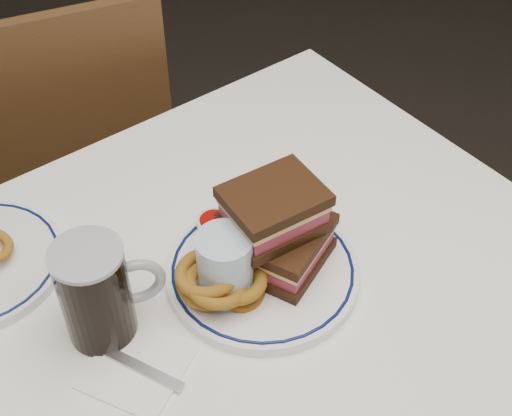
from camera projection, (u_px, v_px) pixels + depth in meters
dining_table at (174, 374)px, 1.06m from camera, size 1.27×0.87×0.75m
chair_far at (76, 147)px, 1.68m from camera, size 0.51×0.51×0.90m
main_plate at (263, 272)px, 1.05m from camera, size 0.29×0.29×0.02m
reuben_sandwich at (280, 228)px, 1.01m from camera, size 0.16×0.15×0.14m
onion_rings_main at (220, 281)px, 0.99m from camera, size 0.13×0.12×0.08m
ketchup_ramekin at (214, 226)px, 1.09m from camera, size 0.05×0.05×0.03m
beer_mug at (97, 292)px, 0.94m from camera, size 0.14×0.10×0.16m
water_glass at (225, 270)px, 0.99m from camera, size 0.08×0.08×0.13m
napkin_fork at (135, 366)px, 0.95m from camera, size 0.17×0.17×0.01m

